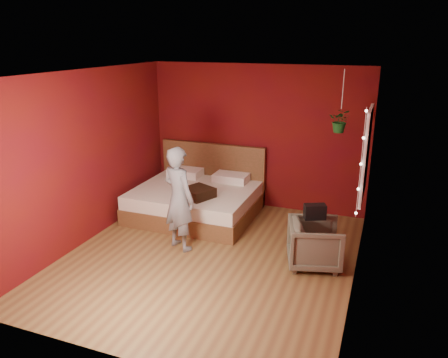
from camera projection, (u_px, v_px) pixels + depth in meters
floor at (210, 257)px, 6.33m from camera, size 4.50×4.50×0.00m
room_walls at (209, 144)px, 5.81m from camera, size 4.04×4.54×2.62m
window at (366, 154)px, 6.00m from camera, size 0.05×0.97×1.27m
fairy_lights at (361, 164)px, 5.54m from camera, size 0.04×0.04×1.45m
bed at (197, 198)px, 7.78m from camera, size 2.06×1.75×1.13m
person at (179, 199)px, 6.37m from camera, size 0.67×0.57×1.57m
armchair at (315, 244)px, 6.00m from camera, size 0.88×0.87×0.65m
handbag at (315, 212)px, 5.98m from camera, size 0.33×0.25×0.21m
throw_pillow at (198, 193)px, 7.18m from camera, size 0.59×0.59×0.16m
hanging_plant at (340, 121)px, 6.46m from camera, size 0.32×0.28×0.92m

